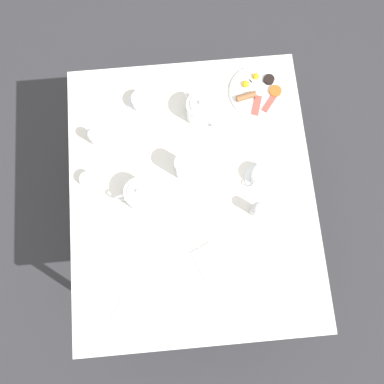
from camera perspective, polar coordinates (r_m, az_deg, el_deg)
The scene contains 16 objects.
ground_plane at distance 2.33m, azimuth -0.00°, elevation -4.21°, with size 8.00×8.00×0.00m, color #333338.
table at distance 1.63m, azimuth -0.00°, elevation -0.66°, with size 1.03×1.22×0.78m.
breakfast_plate at distance 1.74m, azimuth 10.10°, elevation 14.87°, with size 0.27×0.27×0.04m.
teapot_near at distance 1.63m, azimuth 1.33°, elevation 12.44°, with size 0.15×0.17×0.13m.
teapot_far at distance 1.53m, azimuth -7.93°, elevation -0.55°, with size 0.21×0.12×0.13m.
teacup_with_saucer_left at distance 1.58m, azimuth 10.58°, elevation 2.35°, with size 0.14×0.14×0.06m.
teacup_with_saucer_right at distance 1.69m, azimuth -7.53°, elevation 13.45°, with size 0.14×0.14×0.06m.
water_glass_tall at distance 1.53m, azimuth -1.05°, elevation 3.73°, with size 0.08×0.08×0.14m.
creamer_jug at distance 1.61m, azimuth -15.43°, elevation 1.74°, with size 0.09×0.06×0.05m.
pepper_grinder at distance 1.52m, azimuth 9.84°, elevation -2.57°, with size 0.05×0.05×0.11m.
salt_grinder at distance 1.64m, azimuth -14.83°, elevation 8.18°, with size 0.05×0.05×0.11m.
napkin_folded at distance 1.53m, azimuth 2.56°, elevation -10.43°, with size 0.14×0.16×0.01m.
fork_by_plate at distance 1.56m, azimuth -10.94°, elevation -16.52°, with size 0.11×0.15×0.00m.
knife_by_plate at distance 1.76m, azimuth -13.91°, elevation 13.55°, with size 0.17×0.10×0.00m.
spoon_for_tea at distance 1.53m, azimuth -0.70°, elevation -16.26°, with size 0.06×0.15×0.00m.
fork_spare at distance 1.58m, azimuth 14.55°, elevation -12.82°, with size 0.14×0.14×0.00m.
Camera 1 is at (-0.03, -0.33, 2.31)m, focal length 35.00 mm.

